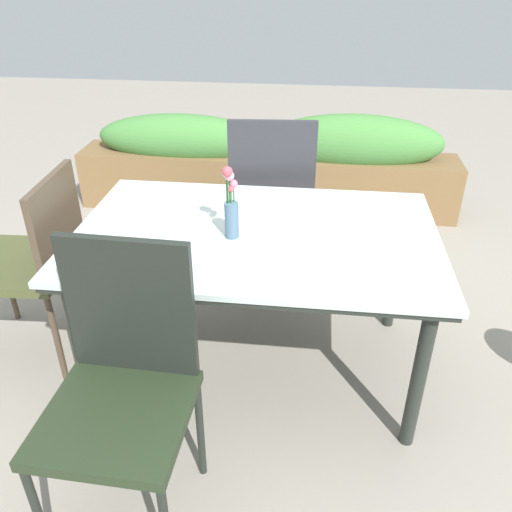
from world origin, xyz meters
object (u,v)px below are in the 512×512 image
object	(u,v)px
dining_table	(256,245)
planter_box	(268,164)
chair_far_side	(272,195)
chair_near_left	(123,377)
chair_end_left	(33,254)
flower_vase	(231,206)

from	to	relation	value
dining_table	planter_box	bearing A→B (deg)	93.83
planter_box	chair_far_side	bearing A→B (deg)	-83.49
chair_near_left	chair_far_side	bearing A→B (deg)	-100.82
dining_table	chair_end_left	xyz separation A→B (m)	(-1.03, 0.00, -0.12)
chair_far_side	chair_end_left	size ratio (longest dim) A/B	1.11
dining_table	chair_near_left	bearing A→B (deg)	-114.32
chair_far_side	flower_vase	distance (m)	0.86
chair_far_side	chair_end_left	distance (m)	1.27
flower_vase	planter_box	bearing A→B (deg)	90.79
chair_end_left	flower_vase	distance (m)	0.99
chair_near_left	planter_box	world-z (taller)	chair_near_left
chair_end_left	flower_vase	xyz separation A→B (m)	(0.94, -0.06, 0.32)
flower_vase	planter_box	distance (m)	1.93
planter_box	dining_table	bearing A→B (deg)	-86.17
chair_far_side	chair_near_left	distance (m)	1.53
chair_near_left	planter_box	distance (m)	2.57
chair_far_side	chair_end_left	xyz separation A→B (m)	(-1.03, -0.74, -0.02)
chair_near_left	flower_vase	bearing A→B (deg)	-107.40
chair_near_left	dining_table	bearing A→B (deg)	-112.34
chair_end_left	planter_box	xyz separation A→B (m)	(0.91, 1.80, -0.19)
dining_table	chair_end_left	bearing A→B (deg)	179.78
chair_near_left	flower_vase	size ratio (longest dim) A/B	3.29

